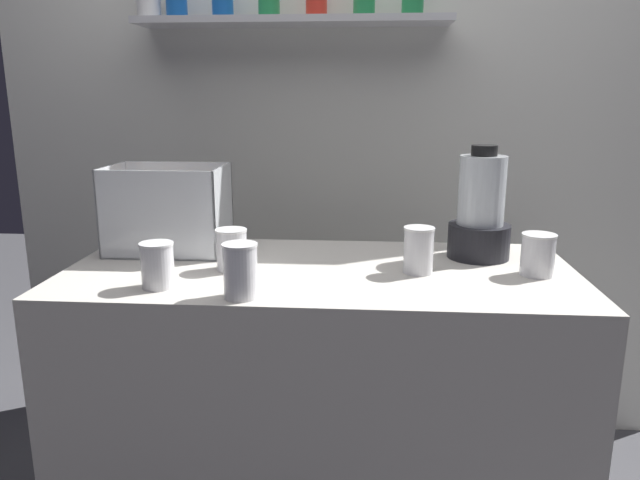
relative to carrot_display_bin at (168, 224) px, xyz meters
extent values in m
cube|color=beige|center=(0.48, -0.16, -0.53)|extent=(1.40, 0.64, 0.90)
cube|color=silver|center=(0.48, 0.61, 0.27)|extent=(2.60, 0.04, 2.50)
cube|color=silver|center=(0.33, 0.49, 0.64)|extent=(1.12, 0.20, 0.02)
cylinder|color=#1959B2|center=(-0.09, 0.50, 0.70)|extent=(0.08, 0.08, 0.11)
cylinder|color=#1959B2|center=(0.08, 0.50, 0.70)|extent=(0.08, 0.08, 0.11)
cylinder|color=#268C4C|center=(0.25, 0.49, 0.70)|extent=(0.08, 0.08, 0.11)
cylinder|color=red|center=(0.41, 0.50, 0.70)|extent=(0.08, 0.08, 0.11)
cylinder|color=#268C4C|center=(0.58, 0.49, 0.70)|extent=(0.08, 0.08, 0.11)
cube|color=white|center=(0.00, 0.00, -0.08)|extent=(0.35, 0.23, 0.01)
cube|color=white|center=(0.00, -0.12, 0.05)|extent=(0.35, 0.01, 0.26)
cube|color=white|center=(0.00, 0.11, 0.05)|extent=(0.35, 0.01, 0.26)
cube|color=white|center=(-0.17, 0.00, 0.05)|extent=(0.01, 0.23, 0.26)
cube|color=white|center=(0.17, 0.00, 0.05)|extent=(0.01, 0.23, 0.26)
cone|color=orange|center=(0.04, 0.00, -0.06)|extent=(0.08, 0.15, 0.03)
cone|color=orange|center=(0.07, 0.02, -0.06)|extent=(0.07, 0.16, 0.03)
cone|color=orange|center=(0.06, 0.00, -0.06)|extent=(0.07, 0.20, 0.03)
cone|color=orange|center=(-0.02, 0.00, -0.06)|extent=(0.11, 0.15, 0.03)
cone|color=orange|center=(-0.06, -0.01, -0.02)|extent=(0.10, 0.19, 0.03)
cone|color=orange|center=(-0.03, -0.01, -0.03)|extent=(0.05, 0.20, 0.03)
cone|color=orange|center=(-0.04, 0.00, -0.04)|extent=(0.16, 0.07, 0.02)
cone|color=orange|center=(0.00, 0.01, -0.02)|extent=(0.09, 0.16, 0.04)
cone|color=orange|center=(-0.04, 0.00, 0.01)|extent=(0.05, 0.14, 0.03)
cone|color=orange|center=(-0.07, 0.02, 0.00)|extent=(0.11, 0.13, 0.03)
cone|color=orange|center=(0.03, 0.01, 0.01)|extent=(0.16, 0.07, 0.03)
cone|color=orange|center=(0.02, 0.00, 0.01)|extent=(0.18, 0.05, 0.03)
cylinder|color=black|center=(0.93, -0.01, -0.03)|extent=(0.18, 0.18, 0.10)
cylinder|color=silver|center=(0.93, -0.01, 0.12)|extent=(0.13, 0.13, 0.20)
cylinder|color=orange|center=(0.93, -0.01, 0.04)|extent=(0.12, 0.12, 0.04)
cylinder|color=black|center=(0.93, -0.01, 0.23)|extent=(0.07, 0.07, 0.03)
cylinder|color=white|center=(0.09, -0.36, -0.03)|extent=(0.08, 0.08, 0.11)
cylinder|color=maroon|center=(0.09, -0.36, -0.04)|extent=(0.07, 0.07, 0.09)
cylinder|color=white|center=(0.09, -0.36, 0.03)|extent=(0.08, 0.08, 0.01)
cylinder|color=white|center=(0.24, -0.19, -0.03)|extent=(0.08, 0.08, 0.11)
cylinder|color=maroon|center=(0.24, -0.19, -0.04)|extent=(0.08, 0.08, 0.08)
cylinder|color=white|center=(0.24, -0.19, 0.03)|extent=(0.09, 0.09, 0.01)
cylinder|color=white|center=(0.31, -0.42, -0.02)|extent=(0.08, 0.08, 0.13)
cylinder|color=orange|center=(0.31, -0.42, -0.05)|extent=(0.07, 0.07, 0.07)
cylinder|color=white|center=(0.31, -0.42, 0.05)|extent=(0.08, 0.08, 0.01)
cylinder|color=white|center=(0.74, -0.18, -0.02)|extent=(0.08, 0.08, 0.12)
cylinder|color=maroon|center=(0.74, -0.18, -0.04)|extent=(0.07, 0.07, 0.08)
cylinder|color=white|center=(0.74, -0.18, 0.04)|extent=(0.08, 0.08, 0.01)
cylinder|color=white|center=(1.06, -0.18, -0.03)|extent=(0.09, 0.09, 0.11)
cylinder|color=orange|center=(1.06, -0.18, -0.05)|extent=(0.08, 0.08, 0.06)
cylinder|color=white|center=(1.06, -0.18, 0.03)|extent=(0.09, 0.09, 0.01)
camera|label=1|loc=(0.60, -1.75, 0.39)|focal=33.75mm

